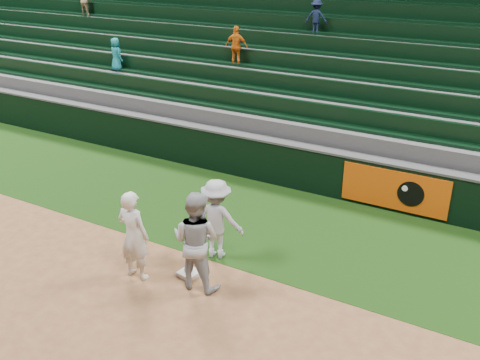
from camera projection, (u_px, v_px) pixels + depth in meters
name	position (u px, v px, depth m)	size (l,w,h in m)	color
ground	(174.00, 278.00, 10.65)	(70.00, 70.00, 0.00)	brown
foul_grass	(247.00, 217.00, 13.03)	(36.00, 4.20, 0.01)	black
first_base	(189.00, 273.00, 10.73)	(0.38, 0.38, 0.09)	white
first_baseman	(134.00, 235.00, 10.33)	(0.68, 0.45, 1.87)	silver
baserunner	(196.00, 241.00, 10.03)	(0.97, 0.75, 1.99)	#9DA1A8
base_coach	(217.00, 219.00, 11.06)	(1.13, 0.65, 1.75)	#A4A6B2
field_wall	(287.00, 164.00, 14.51)	(36.00, 0.45, 1.25)	black
stadium_seating	(337.00, 94.00, 17.10)	(36.00, 5.95, 4.85)	#3E3E40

